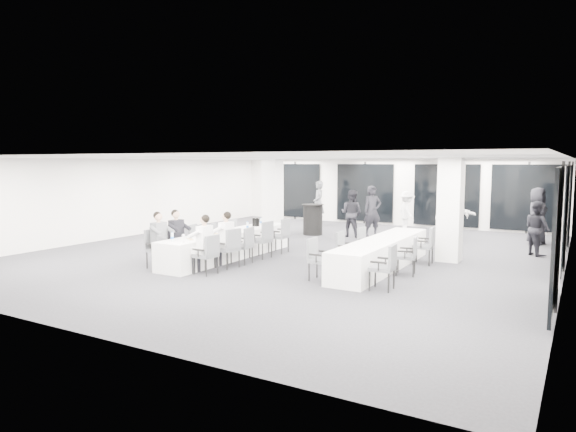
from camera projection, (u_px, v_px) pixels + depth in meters
name	position (u px, v px, depth m)	size (l,w,h in m)	color
room	(340.00, 205.00, 15.59)	(14.04, 16.04, 2.84)	#24252A
column_left	(273.00, 196.00, 19.22)	(0.60, 0.60, 2.80)	white
column_right	(450.00, 210.00, 13.85)	(0.60, 0.60, 2.80)	white
banquet_table_main	(229.00, 245.00, 14.33)	(0.90, 5.00, 0.75)	white
banquet_table_side	(382.00, 254.00, 12.93)	(0.90, 5.00, 0.75)	white
cocktail_table	(313.00, 219.00, 18.99)	(0.81, 0.81, 1.13)	black
chair_main_left_near	(156.00, 246.00, 13.04)	(0.52, 0.57, 0.98)	#4C4F54
chair_main_left_second	(174.00, 243.00, 13.60)	(0.52, 0.57, 0.95)	#4C4F54
chair_main_left_mid	(197.00, 239.00, 14.41)	(0.55, 0.59, 0.93)	#4C4F54
chair_main_left_fourth	(217.00, 236.00, 15.17)	(0.52, 0.55, 0.87)	#4C4F54
chair_main_left_far	(236.00, 232.00, 16.02)	(0.46, 0.52, 0.91)	#4C4F54
chair_main_right_near	(208.00, 252.00, 12.23)	(0.51, 0.57, 0.96)	#4C4F54
chair_main_right_second	(230.00, 246.00, 12.96)	(0.59, 0.63, 1.01)	#4C4F54
chair_main_right_mid	(244.00, 243.00, 13.53)	(0.53, 0.58, 0.97)	#4C4F54
chair_main_right_fourth	(263.00, 237.00, 14.30)	(0.55, 0.61, 1.04)	#4C4F54
chair_main_right_far	(281.00, 233.00, 15.16)	(0.54, 0.59, 1.02)	#4C4F54
chair_side_left_near	(318.00, 256.00, 11.67)	(0.49, 0.55, 0.96)	#4C4F54
chair_side_left_mid	(345.00, 247.00, 12.98)	(0.48, 0.54, 0.92)	#4C4F54
chair_side_left_far	(366.00, 241.00, 14.20)	(0.48, 0.53, 0.88)	#4C4F54
chair_side_right_near	(386.00, 264.00, 10.71)	(0.52, 0.57, 0.97)	#4C4F54
chair_side_right_mid	(409.00, 253.00, 12.16)	(0.55, 0.59, 0.93)	#4C4F54
chair_side_right_far	(426.00, 243.00, 13.43)	(0.53, 0.59, 0.99)	#4C4F54
seated_guest_a	(161.00, 236.00, 12.93)	(0.50, 0.38, 1.44)	#515458
seated_guest_b	(178.00, 233.00, 13.49)	(0.50, 0.38, 1.44)	black
seated_guest_c	(203.00, 240.00, 12.28)	(0.50, 0.38, 1.44)	white
seated_guest_d	(224.00, 236.00, 13.03)	(0.50, 0.38, 1.44)	white
standing_guest_a	(372.00, 208.00, 18.44)	(0.76, 0.61, 2.08)	black
standing_guest_b	(351.00, 210.00, 18.42)	(0.92, 0.56, 1.92)	black
standing_guest_c	(407.00, 209.00, 19.36)	(1.18, 0.60, 1.82)	white
standing_guest_d	(452.00, 214.00, 16.71)	(1.19, 0.67, 2.03)	white
standing_guest_e	(537.00, 212.00, 16.73)	(1.02, 0.62, 2.11)	black
standing_guest_f	(453.00, 211.00, 18.01)	(1.75, 0.67, 1.91)	white
standing_guest_g	(319.00, 200.00, 21.92)	(0.78, 0.63, 2.13)	#515458
standing_guest_h	(537.00, 225.00, 14.71)	(0.86, 0.53, 1.79)	black
ice_bucket_near	(203.00, 232.00, 13.41)	(0.22, 0.22, 0.25)	black
ice_bucket_far	(256.00, 222.00, 15.52)	(0.22, 0.22, 0.25)	black
water_bottle_a	(172.00, 237.00, 12.53)	(0.07, 0.07, 0.22)	silver
water_bottle_b	(247.00, 226.00, 14.66)	(0.07, 0.07, 0.22)	silver
water_bottle_c	(261.00, 221.00, 15.86)	(0.07, 0.07, 0.21)	silver
plate_a	(190.00, 239.00, 12.92)	(0.19, 0.19, 0.03)	white
plate_b	(191.00, 240.00, 12.72)	(0.18, 0.18, 0.03)	white
plate_c	(216.00, 234.00, 13.80)	(0.21, 0.21, 0.03)	white
wine_glass	(183.00, 236.00, 12.38)	(0.08, 0.08, 0.20)	silver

